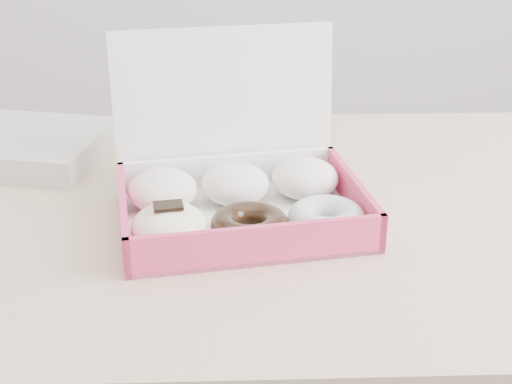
{
  "coord_description": "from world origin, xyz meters",
  "views": [
    {
      "loc": [
        -0.03,
        -0.96,
        1.22
      ],
      "look_at": [
        0.0,
        -0.08,
        0.8
      ],
      "focal_mm": 50.0,
      "sensor_mm": 36.0,
      "label": 1
    }
  ],
  "objects": [
    {
      "name": "newspapers",
      "position": [
        -0.39,
        0.19,
        0.77
      ],
      "size": [
        0.32,
        0.28,
        0.04
      ],
      "primitive_type": "cube",
      "rotation": [
        0.0,
        0.0,
        -0.22
      ],
      "color": "silver",
      "rests_on": "table"
    },
    {
      "name": "donut_box",
      "position": [
        -0.02,
        -0.04,
        0.79
      ],
      "size": [
        0.38,
        0.33,
        0.25
      ],
      "rotation": [
        0.0,
        0.0,
        0.16
      ],
      "color": "white",
      "rests_on": "table"
    },
    {
      "name": "table",
      "position": [
        0.0,
        0.0,
        0.67
      ],
      "size": [
        1.2,
        0.8,
        0.75
      ],
      "color": "tan",
      "rests_on": "ground"
    }
  ]
}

